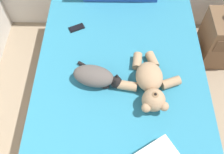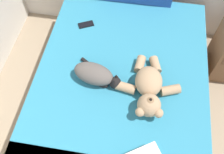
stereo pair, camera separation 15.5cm
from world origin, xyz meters
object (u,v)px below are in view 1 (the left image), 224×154
(bed, at_px, (120,89))
(cat, at_px, (96,77))
(nightstand, at_px, (223,39))
(teddy_bear, at_px, (150,84))
(cell_phone, at_px, (77,28))

(bed, bearing_deg, cat, -160.39)
(nightstand, bearing_deg, cat, -152.68)
(teddy_bear, relative_size, nightstand, 1.05)
(bed, relative_size, cell_phone, 12.48)
(cat, distance_m, nightstand, 1.51)
(nightstand, bearing_deg, bed, -151.34)
(teddy_bear, bearing_deg, cell_phone, 135.01)
(cat, relative_size, cell_phone, 2.56)
(bed, xyz_separation_m, nightstand, (1.10, 0.60, 0.03))
(cell_phone, bearing_deg, teddy_bear, -44.99)
(bed, distance_m, cat, 0.40)
(bed, xyz_separation_m, cat, (-0.21, -0.07, 0.33))
(teddy_bear, xyz_separation_m, cell_phone, (-0.66, 0.66, -0.08))
(cat, bearing_deg, cell_phone, 110.35)
(teddy_bear, bearing_deg, nightstand, 40.42)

